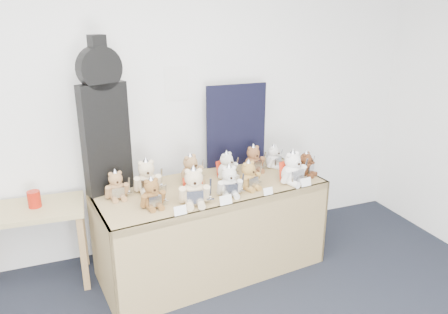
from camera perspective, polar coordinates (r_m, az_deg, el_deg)
name	(u,v)px	position (r m, az deg, el deg)	size (l,w,h in m)	color
room_shell	(176,84)	(3.85, -6.24, 9.52)	(6.00, 6.00, 6.00)	white
display_table	(215,208)	(3.57, -1.20, -6.66)	(1.92, 0.97, 0.77)	#977F4C
side_table	(30,222)	(3.76, -23.98, -7.81)	(0.85, 0.51, 0.68)	tan
guitar_case	(104,119)	(3.41, -15.40, 4.82)	(0.38, 0.23, 1.20)	black
navy_board	(236,126)	(3.92, 1.61, 4.12)	(0.56, 0.02, 0.74)	black
red_cup	(34,199)	(3.68, -23.55, -5.07)	(0.10, 0.10, 0.13)	#B11A0B
teddy_front_far_left	(152,194)	(3.20, -9.36, -4.83)	(0.21, 0.18, 0.26)	brown
teddy_front_left	(194,188)	(3.21, -3.94, -4.06)	(0.26, 0.24, 0.32)	beige
teddy_front_centre	(229,182)	(3.35, 0.69, -3.29)	(0.22, 0.19, 0.27)	beige
teddy_front_right	(249,176)	(3.48, 3.26, -2.55)	(0.22, 0.20, 0.26)	#A57B3E
teddy_front_far_right	(293,169)	(3.62, 8.95, -1.58)	(0.26, 0.23, 0.31)	white
teddy_front_end	(306,165)	(3.81, 10.69, -1.02)	(0.20, 0.19, 0.24)	brown
teddy_back_left	(147,178)	(3.46, -10.04, -2.67)	(0.24, 0.20, 0.30)	beige
teddy_back_centre_left	(191,170)	(3.59, -4.32, -1.73)	(0.23, 0.22, 0.28)	#AA8155
teddy_back_centre_right	(227,167)	(3.69, 0.38, -1.25)	(0.21, 0.20, 0.26)	silver
teddy_back_right	(254,160)	(3.85, 3.88, -0.37)	(0.22, 0.19, 0.27)	brown
teddy_back_end	(274,157)	(3.97, 6.52, -0.03)	(0.19, 0.19, 0.23)	silver
teddy_back_far_left	(116,186)	(3.40, -13.89, -3.72)	(0.21, 0.17, 0.25)	#9C7248
entry_card_a	(180,210)	(3.09, -5.73, -6.96)	(0.09, 0.00, 0.07)	white
entry_card_b	(226,200)	(3.23, 0.23, -5.63)	(0.10, 0.00, 0.07)	white
entry_card_c	(268,191)	(3.40, 5.79, -4.48)	(0.08, 0.00, 0.06)	white
entry_card_d	(306,182)	(3.60, 10.66, -3.24)	(0.10, 0.00, 0.07)	white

